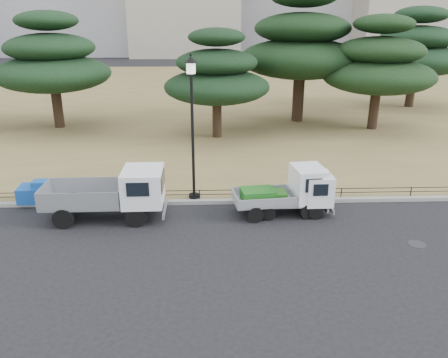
{
  "coord_description": "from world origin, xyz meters",
  "views": [
    {
      "loc": [
        -0.59,
        -14.2,
        7.21
      ],
      "look_at": [
        0.0,
        2.0,
        1.3
      ],
      "focal_mm": 35.0,
      "sensor_mm": 36.0,
      "label": 1
    }
  ],
  "objects_px": {
    "truck_kei_rear": "(297,194)",
    "tarp_pile": "(37,192)",
    "street_lamp": "(192,106)",
    "truck_kei_front": "(286,191)",
    "truck_large": "(112,192)"
  },
  "relations": [
    {
      "from": "truck_large",
      "to": "truck_kei_front",
      "type": "xyz_separation_m",
      "value": [
        6.72,
        0.25,
        -0.17
      ]
    },
    {
      "from": "truck_kei_front",
      "to": "street_lamp",
      "type": "xyz_separation_m",
      "value": [
        -3.66,
        1.34,
        3.14
      ]
    },
    {
      "from": "truck_kei_rear",
      "to": "street_lamp",
      "type": "distance_m",
      "value": 5.4
    },
    {
      "from": "truck_large",
      "to": "tarp_pile",
      "type": "distance_m",
      "value": 3.79
    },
    {
      "from": "truck_large",
      "to": "street_lamp",
      "type": "distance_m",
      "value": 4.55
    },
    {
      "from": "street_lamp",
      "to": "tarp_pile",
      "type": "relative_size",
      "value": 3.98
    },
    {
      "from": "truck_kei_rear",
      "to": "tarp_pile",
      "type": "height_order",
      "value": "truck_kei_rear"
    },
    {
      "from": "truck_large",
      "to": "truck_kei_front",
      "type": "height_order",
      "value": "truck_large"
    },
    {
      "from": "truck_kei_rear",
      "to": "truck_large",
      "type": "bearing_deg",
      "value": -179.3
    },
    {
      "from": "street_lamp",
      "to": "tarp_pile",
      "type": "height_order",
      "value": "street_lamp"
    },
    {
      "from": "truck_kei_rear",
      "to": "street_lamp",
      "type": "bearing_deg",
      "value": 160.33
    },
    {
      "from": "truck_kei_front",
      "to": "truck_large",
      "type": "bearing_deg",
      "value": 175.49
    },
    {
      "from": "truck_kei_front",
      "to": "truck_kei_rear",
      "type": "bearing_deg",
      "value": -12.99
    },
    {
      "from": "tarp_pile",
      "to": "truck_kei_front",
      "type": "bearing_deg",
      "value": -7.13
    },
    {
      "from": "truck_kei_rear",
      "to": "street_lamp",
      "type": "height_order",
      "value": "street_lamp"
    }
  ]
}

